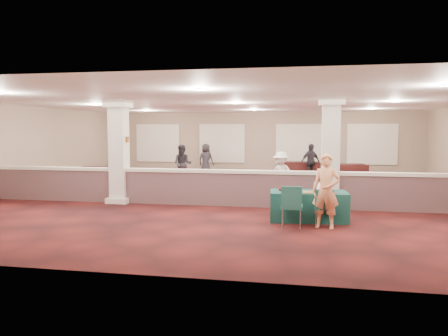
% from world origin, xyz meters
% --- Properties ---
extents(ground, '(16.00, 16.00, 0.00)m').
position_xyz_m(ground, '(0.00, 0.00, 0.00)').
color(ground, '#4B1412').
rests_on(ground, ground).
extents(wall_back, '(16.00, 0.04, 3.20)m').
position_xyz_m(wall_back, '(0.00, 8.00, 1.60)').
color(wall_back, gray).
rests_on(wall_back, ground).
extents(wall_front, '(16.00, 0.04, 3.20)m').
position_xyz_m(wall_front, '(0.00, -8.00, 1.60)').
color(wall_front, gray).
rests_on(wall_front, ground).
extents(wall_left, '(0.04, 16.00, 3.20)m').
position_xyz_m(wall_left, '(-8.00, 0.00, 1.60)').
color(wall_left, gray).
rests_on(wall_left, ground).
extents(ceiling, '(16.00, 16.00, 0.02)m').
position_xyz_m(ceiling, '(0.00, 0.00, 3.20)').
color(ceiling, white).
rests_on(ceiling, wall_back).
extents(partition_wall, '(15.60, 0.28, 1.10)m').
position_xyz_m(partition_wall, '(0.00, -1.50, 0.57)').
color(partition_wall, brown).
rests_on(partition_wall, ground).
extents(column_left, '(0.72, 0.72, 3.20)m').
position_xyz_m(column_left, '(-3.50, -1.50, 1.64)').
color(column_left, silver).
rests_on(column_left, ground).
extents(column_right, '(0.72, 0.72, 3.20)m').
position_xyz_m(column_right, '(3.00, -1.50, 1.64)').
color(column_right, silver).
rests_on(column_right, ground).
extents(sconce_left, '(0.12, 0.12, 0.18)m').
position_xyz_m(sconce_left, '(-3.78, -1.50, 2.00)').
color(sconce_left, brown).
rests_on(sconce_left, column_left).
extents(sconce_right, '(0.12, 0.12, 0.18)m').
position_xyz_m(sconce_right, '(-3.22, -1.50, 2.00)').
color(sconce_right, brown).
rests_on(sconce_right, column_left).
extents(near_table, '(2.00, 1.11, 0.74)m').
position_xyz_m(near_table, '(2.38, -3.21, 0.37)').
color(near_table, '#0F3834').
rests_on(near_table, ground).
extents(conf_chair_main, '(0.48, 0.49, 0.91)m').
position_xyz_m(conf_chair_main, '(2.75, -3.91, 0.54)').
color(conf_chair_main, '#1E5855').
rests_on(conf_chair_main, ground).
extents(conf_chair_side, '(0.50, 0.51, 1.00)m').
position_xyz_m(conf_chair_side, '(1.99, -4.18, 0.59)').
color(conf_chair_side, '#1E5855').
rests_on(conf_chair_side, ground).
extents(woman, '(0.71, 0.55, 1.75)m').
position_xyz_m(woman, '(2.78, -4.02, 0.88)').
color(woman, '#FDA66E').
rests_on(woman, ground).
extents(far_table_front_left, '(1.93, 1.36, 0.71)m').
position_xyz_m(far_table_front_left, '(-5.40, 0.50, 0.35)').
color(far_table_front_left, black).
rests_on(far_table_front_left, ground).
extents(far_table_front_center, '(1.72, 1.08, 0.65)m').
position_xyz_m(far_table_front_center, '(-0.26, 0.30, 0.33)').
color(far_table_front_center, black).
rests_on(far_table_front_center, ground).
extents(far_table_front_right, '(1.79, 1.28, 0.66)m').
position_xyz_m(far_table_front_right, '(3.18, 2.32, 0.33)').
color(far_table_front_right, black).
rests_on(far_table_front_right, ground).
extents(far_table_back_left, '(1.92, 1.34, 0.71)m').
position_xyz_m(far_table_back_left, '(-6.47, 3.20, 0.35)').
color(far_table_back_left, black).
rests_on(far_table_back_left, ground).
extents(far_table_back_center, '(2.02, 1.19, 0.78)m').
position_xyz_m(far_table_back_center, '(2.00, 6.50, 0.39)').
color(far_table_back_center, black).
rests_on(far_table_back_center, ground).
extents(far_table_back_right, '(1.92, 1.33, 0.71)m').
position_xyz_m(far_table_back_right, '(4.20, 6.50, 0.35)').
color(far_table_back_right, black).
rests_on(far_table_back_right, ground).
extents(attendee_a, '(0.84, 0.51, 1.67)m').
position_xyz_m(attendee_a, '(-2.91, 3.69, 0.83)').
color(attendee_a, black).
rests_on(attendee_a, ground).
extents(attendee_b, '(1.09, 0.79, 1.55)m').
position_xyz_m(attendee_b, '(1.46, 0.82, 0.77)').
color(attendee_b, silver).
rests_on(attendee_b, ground).
extents(attendee_c, '(1.07, 0.93, 1.66)m').
position_xyz_m(attendee_c, '(2.53, 6.00, 0.83)').
color(attendee_c, black).
rests_on(attendee_c, ground).
extents(attendee_d, '(0.86, 0.58, 1.61)m').
position_xyz_m(attendee_d, '(-2.62, 6.92, 0.80)').
color(attendee_d, black).
rests_on(attendee_d, ground).
extents(laptop_base, '(0.35, 0.26, 0.02)m').
position_xyz_m(laptop_base, '(2.69, -3.24, 0.75)').
color(laptop_base, silver).
rests_on(laptop_base, near_table).
extents(laptop_screen, '(0.33, 0.04, 0.22)m').
position_xyz_m(laptop_screen, '(2.68, -3.12, 0.87)').
color(laptop_screen, silver).
rests_on(laptop_screen, near_table).
extents(screen_glow, '(0.30, 0.03, 0.19)m').
position_xyz_m(screen_glow, '(2.68, -3.13, 0.86)').
color(screen_glow, '#D1DCFB').
rests_on(screen_glow, near_table).
extents(knitting, '(0.43, 0.34, 0.03)m').
position_xyz_m(knitting, '(2.45, -3.46, 0.76)').
color(knitting, orange).
rests_on(knitting, near_table).
extents(yarn_cream, '(0.11, 0.11, 0.11)m').
position_xyz_m(yarn_cream, '(1.83, -3.36, 0.80)').
color(yarn_cream, beige).
rests_on(yarn_cream, near_table).
extents(yarn_red, '(0.10, 0.10, 0.10)m').
position_xyz_m(yarn_red, '(1.67, -3.22, 0.79)').
color(yarn_red, '#59111A').
rests_on(yarn_red, near_table).
extents(yarn_grey, '(0.11, 0.11, 0.11)m').
position_xyz_m(yarn_grey, '(1.92, -3.13, 0.79)').
color(yarn_grey, '#525156').
rests_on(yarn_grey, near_table).
extents(scissors, '(0.12, 0.04, 0.01)m').
position_xyz_m(scissors, '(3.06, -3.44, 0.75)').
color(scissors, '#B01412').
rests_on(scissors, near_table).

